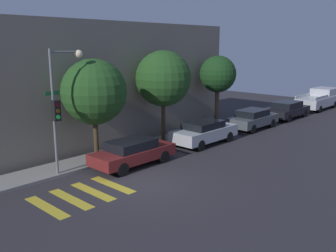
{
  "coord_description": "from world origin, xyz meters",
  "views": [
    {
      "loc": [
        -10.29,
        -11.21,
        5.87
      ],
      "look_at": [
        3.86,
        2.1,
        1.6
      ],
      "focal_mm": 40.0,
      "sensor_mm": 36.0,
      "label": 1
    }
  ],
  "objects": [
    {
      "name": "sedan_far_end",
      "position": [
        12.58,
        2.1,
        0.73
      ],
      "size": [
        4.27,
        1.76,
        1.39
      ],
      "color": "#4C5156",
      "rests_on": "ground"
    },
    {
      "name": "ground_plane",
      "position": [
        0.0,
        0.0,
        0.0
      ],
      "size": [
        60.0,
        60.0,
        0.0
      ],
      "primitive_type": "plane",
      "color": "#2D2B30"
    },
    {
      "name": "tree_near_corner",
      "position": [
        0.55,
        3.97,
        3.56
      ],
      "size": [
        3.25,
        3.25,
        5.2
      ],
      "color": "#42301E",
      "rests_on": "ground"
    },
    {
      "name": "crosswalk",
      "position": [
        -2.51,
        0.8,
        0.0
      ],
      "size": [
        3.51,
        2.6,
        0.0
      ],
      "color": "gold",
      "rests_on": "ground"
    },
    {
      "name": "sedan_near_corner",
      "position": [
        1.34,
        2.1,
        0.7
      ],
      "size": [
        4.34,
        1.75,
        1.31
      ],
      "color": "maroon",
      "rests_on": "ground"
    },
    {
      "name": "traffic_light_pole",
      "position": [
        -1.67,
        3.37,
        3.59
      ],
      "size": [
        1.96,
        0.56,
        5.68
      ],
      "color": "slate",
      "rests_on": "ground"
    },
    {
      "name": "tree_far_end",
      "position": [
        10.84,
        3.97,
        3.82
      ],
      "size": [
        2.52,
        2.52,
        5.11
      ],
      "color": "brown",
      "rests_on": "ground"
    },
    {
      "name": "tree_midblock",
      "position": [
        5.45,
        3.97,
        3.89
      ],
      "size": [
        3.26,
        3.26,
        5.54
      ],
      "color": "#42301E",
      "rests_on": "ground"
    },
    {
      "name": "sedan_tail_of_row",
      "position": [
        17.84,
        2.1,
        0.73
      ],
      "size": [
        4.62,
        1.86,
        1.38
      ],
      "color": "black",
      "rests_on": "ground"
    },
    {
      "name": "sedan_middle",
      "position": [
        7.01,
        2.1,
        0.75
      ],
      "size": [
        4.48,
        1.83,
        1.4
      ],
      "color": "#B7BABF",
      "rests_on": "ground"
    },
    {
      "name": "building_row",
      "position": [
        0.0,
        8.46,
        3.56
      ],
      "size": [
        26.0,
        6.0,
        7.13
      ],
      "primitive_type": "cube",
      "color": "slate",
      "rests_on": "ground"
    },
    {
      "name": "sidewalk",
      "position": [
        0.0,
        4.13,
        0.07
      ],
      "size": [
        26.0,
        1.86,
        0.14
      ],
      "primitive_type": "cube",
      "color": "gray",
      "rests_on": "ground"
    },
    {
      "name": "pickup_truck",
      "position": [
        24.3,
        2.1,
        0.9
      ],
      "size": [
        5.53,
        2.03,
        1.81
      ],
      "color": "#BCBCC1",
      "rests_on": "ground"
    }
  ]
}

